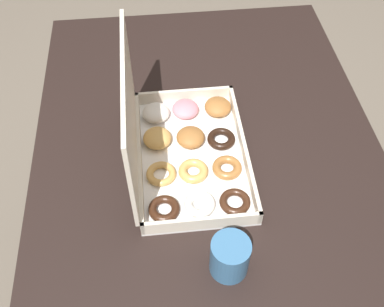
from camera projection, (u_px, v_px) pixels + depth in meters
ground_plane at (202, 283)px, 1.63m from camera, size 8.00×8.00×0.00m
dining_table at (206, 175)px, 1.12m from camera, size 1.06×0.79×0.78m
donut_box at (177, 141)px, 0.97m from camera, size 0.37×0.25×0.27m
coffee_mug at (228, 257)px, 0.80m from camera, size 0.07×0.07×0.08m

